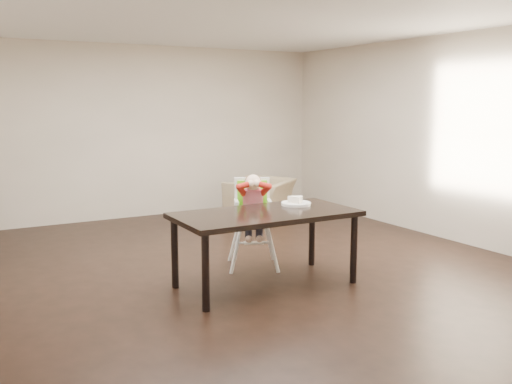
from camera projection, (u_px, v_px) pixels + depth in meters
ground at (251, 271)px, 6.22m from camera, size 7.00×7.00×0.00m
room_walls at (251, 99)px, 5.93m from camera, size 6.02×7.02×2.71m
dining_table at (266, 220)px, 5.64m from camera, size 1.80×0.90×0.75m
high_chair at (253, 202)px, 6.30m from camera, size 0.57×0.57×1.04m
plate at (296, 202)px, 6.00m from camera, size 0.39×0.39×0.09m
armchair at (261, 193)px, 8.74m from camera, size 1.17×1.12×0.86m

